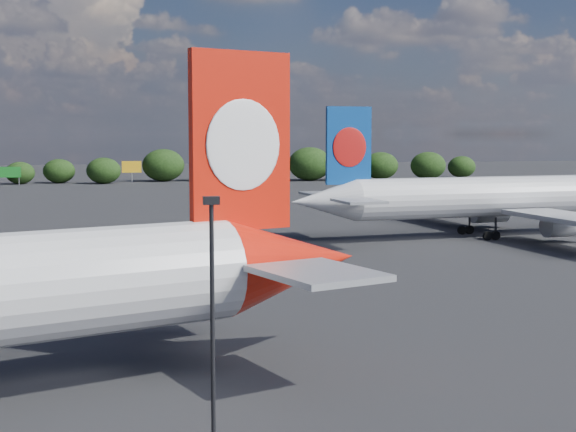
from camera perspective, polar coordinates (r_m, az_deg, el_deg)
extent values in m
plane|color=black|center=(92.09, -16.44, -2.20)|extent=(500.00, 500.00, 0.00)
cone|color=red|center=(45.37, 0.24, -3.27)|extent=(9.77, 7.78, 5.32)
cube|color=red|center=(43.21, -3.38, 5.33)|extent=(5.71, 2.39, 9.57)
ellipsoid|color=white|center=(42.93, -3.18, 5.07)|extent=(4.30, 1.64, 4.89)
ellipsoid|color=white|center=(43.50, -3.58, 5.08)|extent=(4.30, 1.64, 4.89)
cube|color=#929399|center=(39.31, 2.07, -4.07)|extent=(6.59, 7.59, 0.32)
cube|color=#929399|center=(49.38, -5.43, -2.06)|extent=(6.59, 7.59, 0.32)
cylinder|color=silver|center=(101.32, 14.64, 1.36)|extent=(37.65, 8.50, 4.91)
cone|color=silver|center=(91.12, 2.59, 1.06)|extent=(8.30, 5.65, 4.91)
cube|color=navy|center=(91.90, 4.33, 5.02)|extent=(5.43, 1.01, 8.85)
ellipsoid|color=red|center=(91.63, 4.40, 4.90)|extent=(4.13, 0.59, 4.52)
ellipsoid|color=red|center=(92.17, 4.26, 4.91)|extent=(4.13, 0.59, 4.52)
cube|color=#929399|center=(86.82, 5.06, 1.06)|extent=(4.97, 6.30, 0.29)
cube|color=#929399|center=(96.83, 2.55, 1.57)|extent=(4.97, 6.30, 0.29)
cube|color=#929399|center=(113.33, 11.97, 1.08)|extent=(8.26, 20.18, 0.54)
cylinder|color=#929399|center=(97.40, 19.04, -0.63)|extent=(5.15, 3.12, 2.65)
cube|color=#929399|center=(97.33, 19.06, -0.23)|extent=(2.18, 0.50, 1.18)
cylinder|color=#929399|center=(110.27, 14.12, 0.23)|extent=(5.15, 3.12, 2.65)
cube|color=#929399|center=(110.21, 14.13, 0.59)|extent=(2.18, 0.50, 1.18)
cylinder|color=black|center=(98.11, 14.55, -0.80)|extent=(0.30, 0.30, 2.46)
cylinder|color=black|center=(98.22, 14.54, -1.34)|extent=(1.12, 0.54, 1.08)
cylinder|color=black|center=(97.64, 14.00, -1.37)|extent=(1.12, 0.54, 1.08)
cylinder|color=black|center=(103.09, 12.79, -0.45)|extent=(0.30, 0.30, 2.46)
cylinder|color=black|center=(103.19, 12.77, -0.96)|extent=(1.12, 0.54, 1.08)
cylinder|color=black|center=(102.65, 12.26, -0.98)|extent=(1.12, 0.54, 1.08)
cylinder|color=black|center=(27.84, -5.37, -9.67)|extent=(0.16, 0.16, 10.15)
cube|color=black|center=(26.92, -5.48, 1.11)|extent=(0.55, 0.30, 0.28)
cube|color=#156D1F|center=(208.65, -19.28, 2.96)|extent=(6.00, 0.30, 2.60)
cylinder|color=gray|center=(208.48, -18.58, 2.38)|extent=(0.20, 0.20, 2.00)
cube|color=#F0AC15|center=(213.25, -11.06, 3.45)|extent=(5.00, 0.30, 3.00)
cylinder|color=gray|center=(213.38, -11.05, 2.71)|extent=(0.30, 0.30, 2.50)
ellipsoid|color=black|center=(212.45, -18.52, 2.92)|extent=(7.28, 6.16, 5.60)
ellipsoid|color=black|center=(213.39, -15.97, 3.09)|extent=(8.06, 6.82, 6.20)
ellipsoid|color=black|center=(207.99, -12.98, 3.16)|extent=(8.61, 7.29, 6.62)
ellipsoid|color=black|center=(215.53, -8.86, 3.59)|extent=(11.16, 9.45, 8.59)
ellipsoid|color=black|center=(216.48, -5.62, 3.63)|extent=(11.04, 9.34, 8.49)
ellipsoid|color=black|center=(216.83, -2.53, 3.38)|extent=(8.30, 7.03, 6.39)
ellipsoid|color=black|center=(216.56, 1.55, 3.73)|extent=(11.73, 9.92, 9.02)
ellipsoid|color=black|center=(217.21, 4.47, 3.67)|extent=(11.24, 9.51, 8.64)
ellipsoid|color=black|center=(224.00, 6.60, 3.58)|extent=(9.85, 8.34, 7.58)
ellipsoid|color=black|center=(225.95, 9.94, 3.55)|extent=(9.93, 8.40, 7.63)
ellipsoid|color=black|center=(236.25, 12.25, 3.43)|extent=(8.11, 6.86, 6.24)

